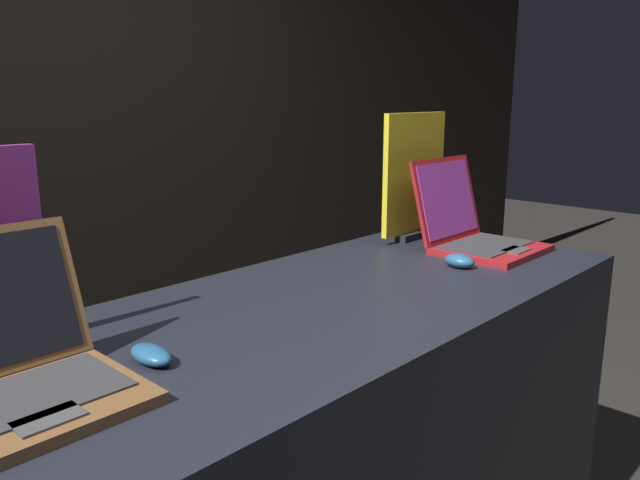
{
  "coord_description": "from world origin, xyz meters",
  "views": [
    {
      "loc": [
        -1.04,
        -0.62,
        1.41
      ],
      "look_at": [
        0.0,
        0.37,
        1.07
      ],
      "focal_mm": 35.0,
      "sensor_mm": 36.0,
      "label": 1
    }
  ],
  "objects_px": {
    "laptop_front": "(8,366)",
    "mouse_back": "(460,261)",
    "mouse_front": "(151,355)",
    "promo_stand_back": "(414,179)",
    "laptop_back": "(473,229)"
  },
  "relations": [
    {
      "from": "laptop_front",
      "to": "mouse_back",
      "type": "height_order",
      "value": "laptop_front"
    },
    {
      "from": "mouse_front",
      "to": "mouse_back",
      "type": "xyz_separation_m",
      "value": [
        0.97,
        -0.07,
        0.0
      ]
    },
    {
      "from": "mouse_front",
      "to": "laptop_back",
      "type": "bearing_deg",
      "value": 0.93
    },
    {
      "from": "laptop_front",
      "to": "laptop_back",
      "type": "xyz_separation_m",
      "value": [
        1.43,
        -0.02,
        0.0
      ]
    },
    {
      "from": "laptop_front",
      "to": "mouse_front",
      "type": "xyz_separation_m",
      "value": [
        0.24,
        -0.04,
        -0.05
      ]
    },
    {
      "from": "mouse_front",
      "to": "promo_stand_back",
      "type": "xyz_separation_m",
      "value": [
        1.19,
        0.26,
        0.19
      ]
    },
    {
      "from": "mouse_front",
      "to": "promo_stand_back",
      "type": "bearing_deg",
      "value": 12.07
    },
    {
      "from": "mouse_front",
      "to": "laptop_back",
      "type": "height_order",
      "value": "laptop_back"
    },
    {
      "from": "laptop_front",
      "to": "mouse_back",
      "type": "distance_m",
      "value": 1.21
    },
    {
      "from": "laptop_front",
      "to": "mouse_back",
      "type": "bearing_deg",
      "value": -4.96
    },
    {
      "from": "mouse_back",
      "to": "promo_stand_back",
      "type": "distance_m",
      "value": 0.43
    },
    {
      "from": "mouse_back",
      "to": "laptop_back",
      "type": "bearing_deg",
      "value": 21.22
    },
    {
      "from": "promo_stand_back",
      "to": "mouse_back",
      "type": "bearing_deg",
      "value": -124.79
    },
    {
      "from": "mouse_front",
      "to": "mouse_back",
      "type": "bearing_deg",
      "value": -4.0
    },
    {
      "from": "laptop_front",
      "to": "laptop_back",
      "type": "distance_m",
      "value": 1.43
    }
  ]
}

